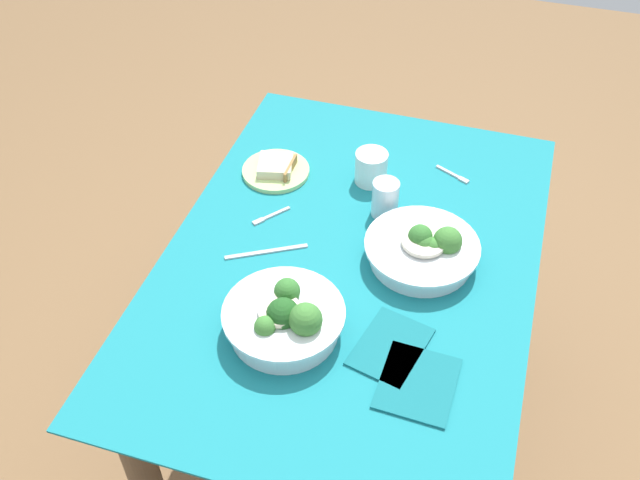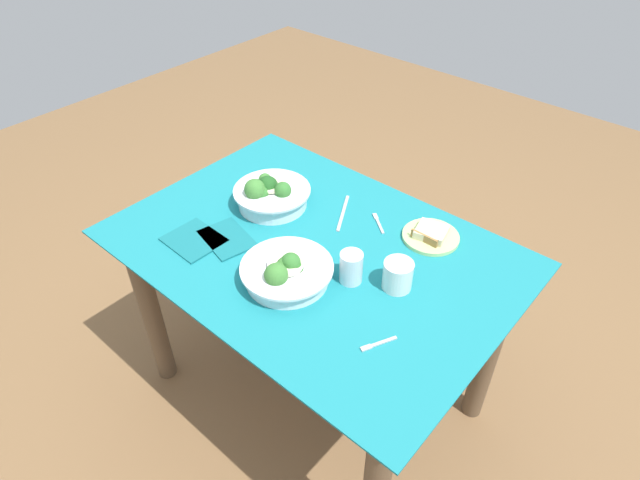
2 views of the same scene
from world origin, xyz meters
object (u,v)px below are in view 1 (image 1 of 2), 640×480
Objects in this scene: broccoli_bowl_near at (424,249)px; fork_by_near_bowl at (270,216)px; fork_by_far_bowl at (454,175)px; water_glass_side at (385,198)px; napkin_folded_lower at (390,347)px; table_knife_left at (266,252)px; napkin_folded_upper at (418,383)px; water_glass_center at (371,167)px; broccoli_bowl_far at (286,319)px; bread_side_plate at (276,169)px.

broccoli_bowl_near reaches higher than fork_by_near_bowl.
fork_by_near_bowl is at bearing -118.16° from fork_by_far_bowl.
napkin_folded_lower is (-0.39, -0.11, -0.04)m from water_glass_side.
table_knife_left is 0.48m from napkin_folded_upper.
napkin_folded_upper reaches higher than table_knife_left.
fork_by_far_bowl and fork_by_near_bowl have the same top height.
broccoli_bowl_near is 2.77× the size of fork_by_far_bowl.
water_glass_center is at bearing -146.37° from table_knife_left.
fork_by_near_bowl is at bearing -103.04° from table_knife_left.
water_glass_center is at bearing 36.97° from broccoli_bowl_near.
fork_by_near_bowl is at bearing 84.71° from broccoli_bowl_near.
napkin_folded_upper is (-0.05, -0.28, -0.04)m from broccoli_bowl_far.
water_glass_side reaches higher than napkin_folded_upper.
fork_by_far_bowl is at bearing -3.19° from broccoli_bowl_near.
broccoli_bowl_near reaches higher than water_glass_center.
water_glass_center is at bearing 29.24° from water_glass_side.
water_glass_center is 0.53m from napkin_folded_lower.
bread_side_plate is 0.29m from table_knife_left.
napkin_folded_lower is at bearing 44.77° from napkin_folded_upper.
water_glass_center is at bearing 174.43° from fork_by_near_bowl.
napkin_folded_upper is at bearing -157.40° from water_glass_center.
fork_by_far_bowl is at bearing 164.06° from fork_by_near_bowl.
broccoli_bowl_near is 1.34× the size of table_knife_left.
water_glass_center is at bearing -4.82° from broccoli_bowl_far.
broccoli_bowl_far is 0.53m from bread_side_plate.
napkin_folded_upper is 0.10m from napkin_folded_lower.
napkin_folded_upper is at bearing -135.23° from napkin_folded_lower.
bread_side_plate is at bearing 99.79° from water_glass_center.
table_knife_left is (-0.08, 0.35, -0.03)m from broccoli_bowl_near.
water_glass_side is 0.50m from napkin_folded_upper.
fork_by_near_bowl is 0.45× the size of table_knife_left.
water_glass_center is (0.24, 0.18, 0.01)m from broccoli_bowl_near.
broccoli_bowl_near reaches higher than napkin_folded_upper.
napkin_folded_lower is (0.02, -0.21, -0.04)m from broccoli_bowl_far.
water_glass_side reaches higher than water_glass_center.
napkin_folded_upper is at bearing -170.22° from broccoli_bowl_near.
broccoli_bowl_far is 0.97× the size of broccoli_bowl_near.
broccoli_bowl_near is at bearing 9.78° from napkin_folded_upper.
water_glass_side is 0.28m from fork_by_near_bowl.
water_glass_side is (-0.11, -0.06, 0.00)m from water_glass_center.
table_knife_left is (-0.21, 0.23, -0.04)m from water_glass_side.
water_glass_side is at bearing -14.37° from broccoli_bowl_far.
water_glass_side is at bearing 148.31° from fork_by_near_bowl.
broccoli_bowl_far is at bearing -85.93° from fork_by_far_bowl.
bread_side_plate is at bearing 21.77° from broccoli_bowl_far.
napkin_folded_upper is (-0.53, -0.48, -0.01)m from bread_side_plate.
broccoli_bowl_far is at bearing 90.53° from table_knife_left.
napkin_folded_lower is (-0.50, -0.17, -0.04)m from water_glass_center.
broccoli_bowl_near is 0.47m from bread_side_plate.
water_glass_side is 1.00× the size of fork_by_far_bowl.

